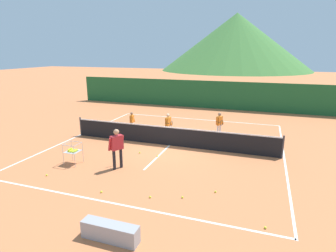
{
  "coord_description": "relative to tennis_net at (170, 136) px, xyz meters",
  "views": [
    {
      "loc": [
        4.3,
        -12.53,
        4.59
      ],
      "look_at": [
        -0.08,
        -0.02,
        1.01
      ],
      "focal_mm": 29.7,
      "sensor_mm": 36.0,
      "label": 1
    }
  ],
  "objects": [
    {
      "name": "ground_plane",
      "position": [
        0.0,
        0.0,
        -0.5
      ],
      "size": [
        120.0,
        120.0,
        0.0
      ],
      "primitive_type": "plane",
      "color": "#C67042"
    },
    {
      "name": "line_baseline_near",
      "position": [
        0.0,
        -5.79,
        -0.5
      ],
      "size": [
        10.75,
        0.08,
        0.01
      ],
      "primitive_type": "cube",
      "color": "white",
      "rests_on": "ground"
    },
    {
      "name": "line_baseline_far",
      "position": [
        0.0,
        5.91,
        -0.5
      ],
      "size": [
        10.75,
        0.08,
        0.01
      ],
      "primitive_type": "cube",
      "color": "white",
      "rests_on": "ground"
    },
    {
      "name": "line_sideline_west",
      "position": [
        -5.37,
        0.0,
        -0.5
      ],
      "size": [
        0.08,
        11.7,
        0.01
      ],
      "primitive_type": "cube",
      "color": "white",
      "rests_on": "ground"
    },
    {
      "name": "line_sideline_east",
      "position": [
        5.37,
        0.0,
        -0.5
      ],
      "size": [
        0.08,
        11.7,
        0.01
      ],
      "primitive_type": "cube",
      "color": "white",
      "rests_on": "ground"
    },
    {
      "name": "line_service_center",
      "position": [
        0.0,
        0.0,
        -0.5
      ],
      "size": [
        0.08,
        6.36,
        0.01
      ],
      "primitive_type": "cube",
      "color": "white",
      "rests_on": "ground"
    },
    {
      "name": "tennis_net",
      "position": [
        0.0,
        0.0,
        0.0
      ],
      "size": [
        10.6,
        0.08,
        1.05
      ],
      "color": "#333338",
      "rests_on": "ground"
    },
    {
      "name": "instructor",
      "position": [
        -1.06,
        -3.36,
        0.49
      ],
      "size": [
        0.54,
        0.82,
        1.65
      ],
      "color": "black",
      "rests_on": "ground"
    },
    {
      "name": "student_0",
      "position": [
        -2.83,
        1.52,
        0.22
      ],
      "size": [
        0.24,
        0.49,
        1.21
      ],
      "color": "silver",
      "rests_on": "ground"
    },
    {
      "name": "student_1",
      "position": [
        -0.51,
        1.28,
        0.3
      ],
      "size": [
        0.41,
        0.66,
        1.34
      ],
      "color": "silver",
      "rests_on": "ground"
    },
    {
      "name": "student_2",
      "position": [
        2.08,
        2.43,
        0.3
      ],
      "size": [
        0.41,
        0.72,
        1.33
      ],
      "color": "silver",
      "rests_on": "ground"
    },
    {
      "name": "ball_cart",
      "position": [
        -3.07,
        -3.55,
        0.08
      ],
      "size": [
        0.58,
        0.58,
        0.9
      ],
      "color": "#B7B7BC",
      "rests_on": "ground"
    },
    {
      "name": "tennis_ball_0",
      "position": [
        3.03,
        -4.07,
        -0.47
      ],
      "size": [
        0.07,
        0.07,
        0.07
      ],
      "primitive_type": "sphere",
      "color": "yellow",
      "rests_on": "ground"
    },
    {
      "name": "tennis_ball_1",
      "position": [
        2.08,
        -4.78,
        -0.47
      ],
      "size": [
        0.07,
        0.07,
        0.07
      ],
      "primitive_type": "sphere",
      "color": "yellow",
      "rests_on": "ground"
    },
    {
      "name": "tennis_ball_2",
      "position": [
        -3.75,
        -2.44,
        -0.47
      ],
      "size": [
        0.07,
        0.07,
        0.07
      ],
      "primitive_type": "sphere",
      "color": "yellow",
      "rests_on": "ground"
    },
    {
      "name": "tennis_ball_3",
      "position": [
        -0.95,
        -1.51,
        -0.47
      ],
      "size": [
        0.07,
        0.07,
        0.07
      ],
      "primitive_type": "sphere",
      "color": "yellow",
      "rests_on": "ground"
    },
    {
      "name": "tennis_ball_4",
      "position": [
        -0.59,
        -5.34,
        -0.47
      ],
      "size": [
        0.07,
        0.07,
        0.07
      ],
      "primitive_type": "sphere",
      "color": "yellow",
      "rests_on": "ground"
    },
    {
      "name": "tennis_ball_5",
      "position": [
        -3.27,
        -4.89,
        -0.47
      ],
      "size": [
        0.07,
        0.07,
        0.07
      ],
      "primitive_type": "sphere",
      "color": "yellow",
      "rests_on": "ground"
    },
    {
      "name": "tennis_ball_6",
      "position": [
        -0.02,
        -1.64,
        -0.47
      ],
      "size": [
        0.07,
        0.07,
        0.07
      ],
      "primitive_type": "sphere",
      "color": "yellow",
      "rests_on": "ground"
    },
    {
      "name": "tennis_ball_7",
      "position": [
        4.63,
        -5.59,
        -0.47
      ],
      "size": [
        0.07,
        0.07,
        0.07
      ],
      "primitive_type": "sphere",
      "color": "yellow",
      "rests_on": "ground"
    },
    {
      "name": "tennis_ball_8",
      "position": [
        1.09,
        -5.11,
        -0.47
      ],
      "size": [
        0.07,
        0.07,
        0.07
      ],
      "primitive_type": "sphere",
      "color": "yellow",
      "rests_on": "ground"
    },
    {
      "name": "windscreen_fence",
      "position": [
        0.0,
        10.06,
        0.63
      ],
      "size": [
        23.64,
        0.08,
        2.27
      ],
      "primitive_type": "cube",
      "color": "#1E5B2D",
      "rests_on": "ground"
    },
    {
      "name": "courtside_bench",
      "position": [
        0.95,
        -7.34,
        -0.27
      ],
      "size": [
        1.5,
        0.36,
        0.46
      ],
      "primitive_type": "cube",
      "color": "#99999E",
      "rests_on": "ground"
    },
    {
      "name": "hill_0",
      "position": [
        -3.39,
        59.63,
        6.24
      ],
      "size": [
        36.04,
        36.04,
        13.48
      ],
      "primitive_type": "cone",
      "color": "#427A38",
      "rests_on": "ground"
    }
  ]
}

